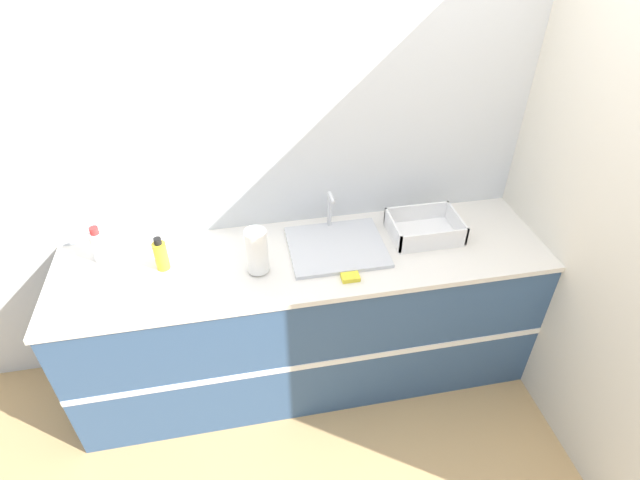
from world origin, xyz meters
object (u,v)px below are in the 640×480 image
Objects in this scene: bottle_yellow at (161,255)px; sink at (336,245)px; paper_towel_roll at (257,251)px; bottle_white_spray at (99,246)px; dish_rack at (424,230)px.

sink is at bearing -0.20° from bottle_yellow.
paper_towel_roll is at bearing -165.32° from sink.
bottle_yellow is at bearing -22.44° from bottle_white_spray.
dish_rack is (0.50, 0.02, 0.02)m from sink.
sink is 2.51× the size of bottle_white_spray.
bottle_yellow is (-0.90, 0.00, 0.07)m from sink.
paper_towel_roll is at bearing -13.67° from bottle_yellow.
bottle_white_spray is (-1.72, 0.12, 0.05)m from dish_rack.
paper_towel_roll is 0.83m from bottle_white_spray.
bottle_white_spray is at bearing 173.77° from sink.
sink reaches higher than bottle_white_spray.
paper_towel_roll is at bearing -172.11° from dish_rack.
dish_rack is at bearing 0.55° from bottle_yellow.
dish_rack is at bearing 1.89° from sink.
bottle_yellow is at bearing 166.33° from paper_towel_roll.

